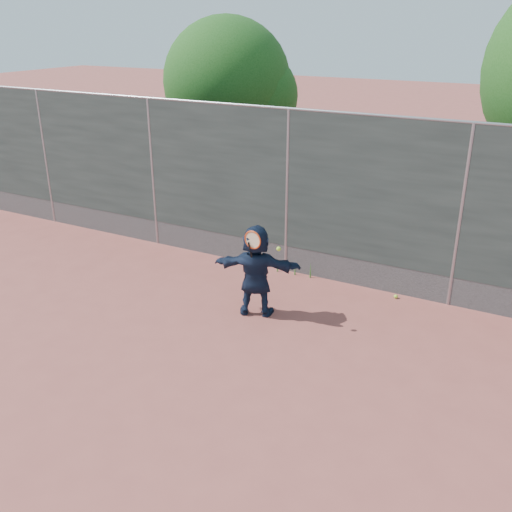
% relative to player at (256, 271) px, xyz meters
% --- Properties ---
extents(ground, '(80.00, 80.00, 0.00)m').
position_rel_player_xyz_m(ground, '(-0.31, -1.73, -0.75)').
color(ground, '#9E4C42').
rests_on(ground, ground).
extents(player, '(1.46, 0.84, 1.50)m').
position_rel_player_xyz_m(player, '(0.00, 0.00, 0.00)').
color(player, '#142038').
rests_on(player, ground).
extents(ball_ground, '(0.07, 0.07, 0.07)m').
position_rel_player_xyz_m(ball_ground, '(1.87, 1.58, -0.72)').
color(ball_ground, '#ADE232').
rests_on(ball_ground, ground).
extents(fence, '(20.00, 0.06, 3.03)m').
position_rel_player_xyz_m(fence, '(-0.31, 1.77, 0.83)').
color(fence, '#38423D').
rests_on(fence, ground).
extents(swing_action, '(0.61, 0.13, 0.51)m').
position_rel_player_xyz_m(swing_action, '(0.09, -0.20, 0.57)').
color(swing_action, '#D84114').
rests_on(swing_action, ground).
extents(tree_left, '(3.15, 3.00, 4.53)m').
position_rel_player_xyz_m(tree_left, '(-3.15, 4.83, 2.19)').
color(tree_left, '#382314').
rests_on(tree_left, ground).
extents(weed_clump, '(0.68, 0.07, 0.30)m').
position_rel_player_xyz_m(weed_clump, '(-0.01, 1.66, -0.62)').
color(weed_clump, '#387226').
rests_on(weed_clump, ground).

